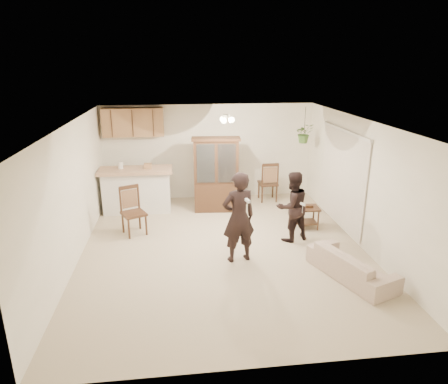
{
  "coord_description": "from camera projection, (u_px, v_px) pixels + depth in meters",
  "views": [
    {
      "loc": [
        -0.85,
        -7.11,
        3.55
      ],
      "look_at": [
        0.06,
        0.4,
        1.06
      ],
      "focal_mm": 32.0,
      "sensor_mm": 36.0,
      "label": 1
    }
  ],
  "objects": [
    {
      "name": "upper_cabinets",
      "position": [
        133.0,
        122.0,
        9.93
      ],
      "size": [
        1.5,
        0.34,
        0.7
      ],
      "primitive_type": "cube",
      "color": "olive",
      "rests_on": "wall_back"
    },
    {
      "name": "chair_bar",
      "position": [
        134.0,
        221.0,
        8.53
      ],
      "size": [
        0.61,
        0.61,
        1.04
      ],
      "rotation": [
        0.0,
        0.0,
        0.44
      ],
      "color": "#351C13",
      "rests_on": "floor"
    },
    {
      "name": "floor",
      "position": [
        223.0,
        249.0,
        7.91
      ],
      "size": [
        6.5,
        6.5,
        0.0
      ],
      "primitive_type": "plane",
      "color": "#BEAF90",
      "rests_on": "ground"
    },
    {
      "name": "vertical_blinds",
      "position": [
        341.0,
        179.0,
        8.72
      ],
      "size": [
        0.06,
        2.3,
        2.1
      ],
      "primitive_type": null,
      "color": "silver",
      "rests_on": "wall_right"
    },
    {
      "name": "child",
      "position": [
        292.0,
        209.0,
        8.13
      ],
      "size": [
        0.79,
        0.7,
        1.35
      ],
      "primitive_type": "imported",
      "rotation": [
        0.0,
        0.0,
        3.47
      ],
      "color": "black",
      "rests_on": "floor"
    },
    {
      "name": "breakfast_bar",
      "position": [
        137.0,
        192.0,
        9.76
      ],
      "size": [
        1.6,
        0.55,
        1.0
      ],
      "primitive_type": "cube",
      "color": "silver",
      "rests_on": "floor"
    },
    {
      "name": "controller_adult",
      "position": [
        248.0,
        201.0,
        6.72
      ],
      "size": [
        0.08,
        0.15,
        0.05
      ],
      "primitive_type": "cube",
      "rotation": [
        0.0,
        0.0,
        3.36
      ],
      "color": "silver",
      "rests_on": "adult"
    },
    {
      "name": "ceiling",
      "position": [
        223.0,
        123.0,
        7.13
      ],
      "size": [
        5.5,
        6.5,
        0.02
      ],
      "primitive_type": "cube",
      "color": "white",
      "rests_on": "wall_back"
    },
    {
      "name": "sofa",
      "position": [
        352.0,
        258.0,
        6.78
      ],
      "size": [
        1.34,
        2.01,
        0.73
      ],
      "primitive_type": "imported",
      "rotation": [
        0.0,
        0.0,
        1.93
      ],
      "color": "beige",
      "rests_on": "floor"
    },
    {
      "name": "chair_hutch_right",
      "position": [
        268.0,
        189.0,
        10.61
      ],
      "size": [
        0.48,
        0.48,
        1.06
      ],
      "rotation": [
        0.0,
        0.0,
        3.16
      ],
      "color": "#351C13",
      "rests_on": "floor"
    },
    {
      "name": "adult",
      "position": [
        239.0,
        215.0,
        7.21
      ],
      "size": [
        0.73,
        0.57,
        1.8
      ],
      "primitive_type": "imported",
      "rotation": [
        0.0,
        0.0,
        3.36
      ],
      "color": "black",
      "rests_on": "floor"
    },
    {
      "name": "wall_back",
      "position": [
        209.0,
        152.0,
        10.58
      ],
      "size": [
        5.5,
        0.02,
        2.5
      ],
      "primitive_type": "cube",
      "color": "white",
      "rests_on": "ground"
    },
    {
      "name": "wall_right",
      "position": [
        362.0,
        184.0,
        7.83
      ],
      "size": [
        0.02,
        6.5,
        2.5
      ],
      "primitive_type": "cube",
      "color": "white",
      "rests_on": "ground"
    },
    {
      "name": "chair_hutch_left",
      "position": [
        221.0,
        190.0,
        10.61
      ],
      "size": [
        0.57,
        0.57,
        1.03
      ],
      "rotation": [
        0.0,
        0.0,
        -0.29
      ],
      "color": "#351C13",
      "rests_on": "floor"
    },
    {
      "name": "hanging_plant",
      "position": [
        304.0,
        133.0,
        9.86
      ],
      "size": [
        0.43,
        0.37,
        0.48
      ],
      "primitive_type": "imported",
      "color": "#325F26",
      "rests_on": "ceiling"
    },
    {
      "name": "china_hutch",
      "position": [
        216.0,
        175.0,
        9.72
      ],
      "size": [
        1.19,
        0.53,
        1.82
      ],
      "rotation": [
        0.0,
        0.0,
        -0.08
      ],
      "color": "#351C13",
      "rests_on": "floor"
    },
    {
      "name": "controller_child",
      "position": [
        303.0,
        204.0,
        7.77
      ],
      "size": [
        0.08,
        0.13,
        0.04
      ],
      "primitive_type": "cube",
      "rotation": [
        0.0,
        0.0,
        3.47
      ],
      "color": "silver",
      "rests_on": "child"
    },
    {
      "name": "plant_cord",
      "position": [
        305.0,
        120.0,
        9.75
      ],
      "size": [
        0.01,
        0.01,
        0.65
      ],
      "primitive_type": "cylinder",
      "color": "black",
      "rests_on": "ceiling"
    },
    {
      "name": "wall_front",
      "position": [
        258.0,
        278.0,
        4.45
      ],
      "size": [
        5.5,
        0.02,
        2.5
      ],
      "primitive_type": "cube",
      "color": "white",
      "rests_on": "ground"
    },
    {
      "name": "ceiling_fixture",
      "position": [
        226.0,
        119.0,
        8.31
      ],
      "size": [
        0.36,
        0.36,
        0.2
      ],
      "primitive_type": null,
      "color": "beige",
      "rests_on": "ceiling"
    },
    {
      "name": "wall_left",
      "position": [
        72.0,
        195.0,
        7.2
      ],
      "size": [
        0.02,
        6.5,
        2.5
      ],
      "primitive_type": "cube",
      "color": "white",
      "rests_on": "ground"
    },
    {
      "name": "side_table",
      "position": [
        308.0,
        217.0,
        8.87
      ],
      "size": [
        0.46,
        0.46,
        0.54
      ],
      "rotation": [
        0.0,
        0.0,
        -0.05
      ],
      "color": "#351C13",
      "rests_on": "floor"
    },
    {
      "name": "bar_top",
      "position": [
        136.0,
        170.0,
        9.59
      ],
      "size": [
        1.75,
        0.7,
        0.08
      ],
      "primitive_type": "cube",
      "color": "tan",
      "rests_on": "breakfast_bar"
    }
  ]
}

